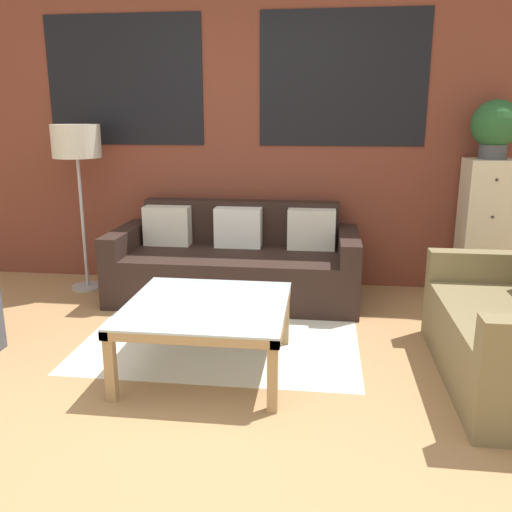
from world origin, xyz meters
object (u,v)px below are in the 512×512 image
floor_lamp (77,148)px  potted_plant (495,126)px  couch_dark (236,264)px  coffee_table (207,313)px  drawer_cabinet (484,230)px

floor_lamp → potted_plant: potted_plant is taller
couch_dark → coffee_table: size_ratio=2.14×
coffee_table → floor_lamp: bearing=134.3°
floor_lamp → drawer_cabinet: (3.41, 0.16, -0.66)m
floor_lamp → potted_plant: bearing=2.7°
potted_plant → drawer_cabinet: bearing=-90.0°
drawer_cabinet → potted_plant: (0.00, 0.00, 0.84)m
coffee_table → potted_plant: (2.00, 1.61, 1.06)m
coffee_table → drawer_cabinet: 2.57m
coffee_table → floor_lamp: size_ratio=0.66×
drawer_cabinet → potted_plant: bearing=90.0°
floor_lamp → coffee_table: bearing=-45.7°
couch_dark → potted_plant: bearing=6.2°
couch_dark → floor_lamp: bearing=177.3°
coffee_table → drawer_cabinet: (2.00, 1.61, 0.22)m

